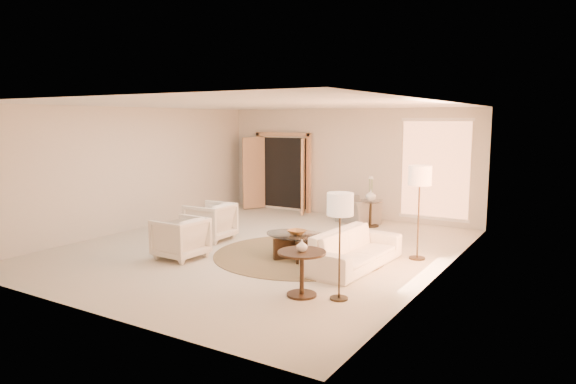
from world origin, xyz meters
The scene contains 18 objects.
room centered at (0.00, 0.00, 1.40)m, with size 7.04×8.04×2.83m.
windows_right centered at (3.45, 0.10, 1.35)m, with size 0.10×6.40×2.40m, color #FF9F66, non-canonical shape.
window_back_corner centered at (2.30, 3.95, 1.35)m, with size 1.70×0.10×2.40m, color #FF9F66, non-canonical shape.
curtains_right centered at (3.40, 1.00, 1.30)m, with size 0.06×5.20×2.60m, color #C8B685, non-canonical shape.
french_doors centered at (-1.90, 3.82, 1.07)m, with size 1.95×0.66×2.16m.
area_rug centered at (0.94, -0.05, 0.01)m, with size 3.24×3.24×0.01m, color #3C2F1C.
sofa centered at (2.13, -0.24, 0.32)m, with size 2.16×0.84×0.63m, color white.
armchair_left centered at (-1.29, 0.03, 0.43)m, with size 0.84×0.79×0.87m, color white.
armchair_right centered at (-0.82, -1.38, 0.42)m, with size 0.81×0.76×0.83m, color white.
accent_chair centered at (0.61, 3.26, 0.42)m, with size 0.95×0.62×0.83m, color gray.
coffee_table centered at (1.00, -0.27, 0.28)m, with size 1.24×1.24×0.45m.
end_table centered at (2.09, -1.98, 0.45)m, with size 0.69×0.69×0.66m.
side_table centered at (1.05, 3.09, 0.38)m, with size 0.53×0.53×0.62m.
floor_lamp_near centered at (2.90, 0.82, 1.45)m, with size 0.41×0.41×1.71m.
floor_lamp_far centered at (2.61, -1.84, 1.29)m, with size 0.37×0.37×1.52m.
bowl centered at (1.00, -0.27, 0.49)m, with size 0.32×0.32×0.08m, color brown.
end_vase centered at (2.09, -1.98, 0.74)m, with size 0.16×0.16×0.17m, color white.
side_vase centered at (1.05, 3.09, 0.75)m, with size 0.25×0.25×0.26m, color white.
Camera 1 is at (5.63, -8.15, 2.51)m, focal length 32.00 mm.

